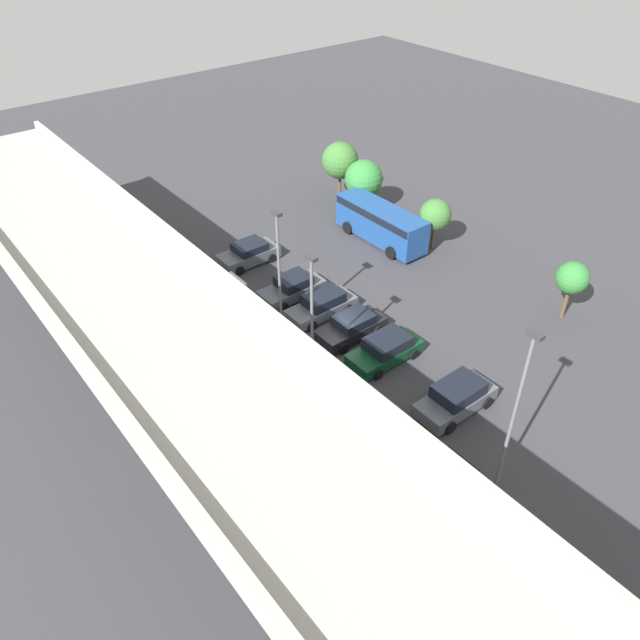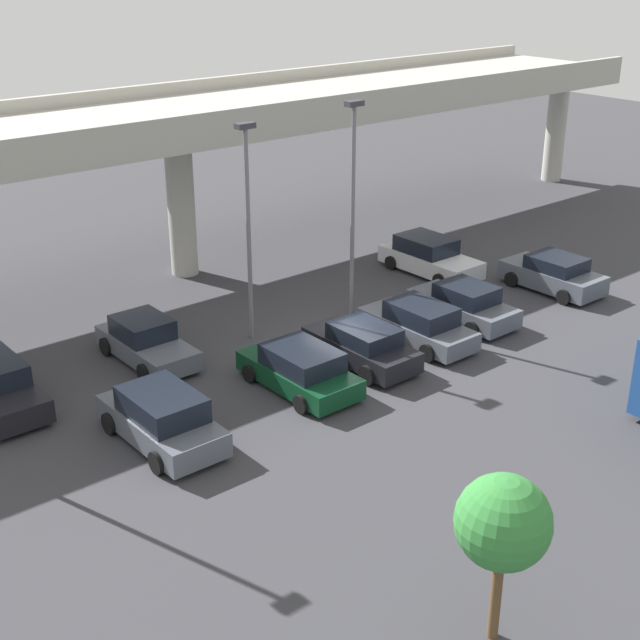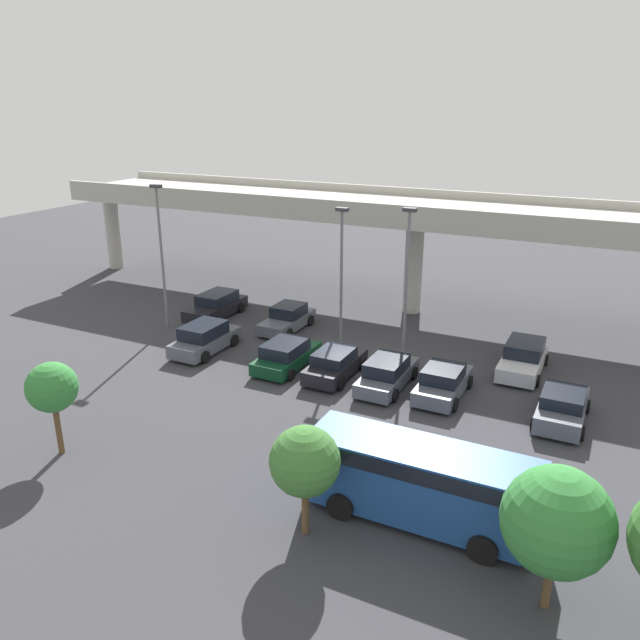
{
  "view_description": "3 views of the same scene",
  "coord_description": "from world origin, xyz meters",
  "px_view_note": "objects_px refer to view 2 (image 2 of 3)",
  "views": [
    {
      "loc": [
        -22.4,
        19.14,
        23.54
      ],
      "look_at": [
        0.81,
        0.76,
        1.46
      ],
      "focal_mm": 35.0,
      "sensor_mm": 36.0,
      "label": 1
    },
    {
      "loc": [
        -19.32,
        -21.88,
        13.81
      ],
      "look_at": [
        0.11,
        1.63,
        0.77
      ],
      "focal_mm": 50.0,
      "sensor_mm": 36.0,
      "label": 2
    },
    {
      "loc": [
        12.45,
        -27.89,
        13.6
      ],
      "look_at": [
        -2.04,
        1.14,
        2.16
      ],
      "focal_mm": 35.0,
      "sensor_mm": 36.0,
      "label": 3
    }
  ],
  "objects_px": {
    "lamp_post_mid_lot": "(248,217)",
    "lamp_post_by_overpass": "(353,196)",
    "parked_car_5": "(418,324)",
    "tree_front_left": "(503,523)",
    "parked_car_2": "(146,342)",
    "parked_car_6": "(464,304)",
    "parked_car_1": "(162,418)",
    "parked_car_3": "(300,369)",
    "parked_car_8": "(553,274)",
    "parked_car_7": "(429,257)",
    "parked_car_4": "(362,345)"
  },
  "relations": [
    {
      "from": "parked_car_3",
      "to": "parked_car_4",
      "type": "distance_m",
      "value": 2.85
    },
    {
      "from": "parked_car_2",
      "to": "lamp_post_by_overpass",
      "type": "height_order",
      "value": "lamp_post_by_overpass"
    },
    {
      "from": "parked_car_6",
      "to": "parked_car_8",
      "type": "height_order",
      "value": "parked_car_6"
    },
    {
      "from": "parked_car_3",
      "to": "lamp_post_mid_lot",
      "type": "bearing_deg",
      "value": -14.98
    },
    {
      "from": "parked_car_5",
      "to": "lamp_post_mid_lot",
      "type": "height_order",
      "value": "lamp_post_mid_lot"
    },
    {
      "from": "lamp_post_mid_lot",
      "to": "parked_car_8",
      "type": "bearing_deg",
      "value": -17.96
    },
    {
      "from": "parked_car_8",
      "to": "tree_front_left",
      "type": "distance_m",
      "value": 21.65
    },
    {
      "from": "parked_car_3",
      "to": "lamp_post_by_overpass",
      "type": "height_order",
      "value": "lamp_post_by_overpass"
    },
    {
      "from": "parked_car_7",
      "to": "parked_car_6",
      "type": "bearing_deg",
      "value": -32.17
    },
    {
      "from": "parked_car_4",
      "to": "tree_front_left",
      "type": "bearing_deg",
      "value": 149.95
    },
    {
      "from": "parked_car_5",
      "to": "lamp_post_by_overpass",
      "type": "height_order",
      "value": "lamp_post_by_overpass"
    },
    {
      "from": "lamp_post_mid_lot",
      "to": "lamp_post_by_overpass",
      "type": "xyz_separation_m",
      "value": [
        4.19,
        -0.91,
        0.22
      ]
    },
    {
      "from": "parked_car_8",
      "to": "lamp_post_by_overpass",
      "type": "xyz_separation_m",
      "value": [
        -8.6,
        3.24,
        4.21
      ]
    },
    {
      "from": "parked_car_3",
      "to": "parked_car_2",
      "type": "bearing_deg",
      "value": 28.69
    },
    {
      "from": "parked_car_5",
      "to": "parked_car_6",
      "type": "xyz_separation_m",
      "value": [
        2.79,
        0.29,
        -0.02
      ]
    },
    {
      "from": "parked_car_1",
      "to": "parked_car_8",
      "type": "xyz_separation_m",
      "value": [
        19.25,
        0.37,
        -0.08
      ]
    },
    {
      "from": "parked_car_3",
      "to": "parked_car_6",
      "type": "distance_m",
      "value": 8.51
    },
    {
      "from": "parked_car_1",
      "to": "lamp_post_mid_lot",
      "type": "xyz_separation_m",
      "value": [
        6.46,
        4.52,
        3.92
      ]
    },
    {
      "from": "parked_car_5",
      "to": "tree_front_left",
      "type": "distance_m",
      "value": 15.41
    },
    {
      "from": "lamp_post_by_overpass",
      "to": "tree_front_left",
      "type": "height_order",
      "value": "lamp_post_by_overpass"
    },
    {
      "from": "parked_car_3",
      "to": "parked_car_5",
      "type": "distance_m",
      "value": 5.71
    },
    {
      "from": "parked_car_6",
      "to": "parked_car_5",
      "type": "bearing_deg",
      "value": 95.88
    },
    {
      "from": "parked_car_1",
      "to": "tree_front_left",
      "type": "xyz_separation_m",
      "value": [
        1.32,
        -11.56,
        2.13
      ]
    },
    {
      "from": "lamp_post_mid_lot",
      "to": "lamp_post_by_overpass",
      "type": "relative_size",
      "value": 0.95
    },
    {
      "from": "parked_car_8",
      "to": "parked_car_7",
      "type": "bearing_deg",
      "value": 27.14
    },
    {
      "from": "parked_car_4",
      "to": "parked_car_6",
      "type": "height_order",
      "value": "parked_car_6"
    },
    {
      "from": "parked_car_7",
      "to": "lamp_post_by_overpass",
      "type": "bearing_deg",
      "value": -74.93
    },
    {
      "from": "parked_car_4",
      "to": "parked_car_7",
      "type": "xyz_separation_m",
      "value": [
        8.62,
        5.05,
        0.04
      ]
    },
    {
      "from": "lamp_post_by_overpass",
      "to": "parked_car_5",
      "type": "bearing_deg",
      "value": -84.27
    },
    {
      "from": "parked_car_5",
      "to": "parked_car_6",
      "type": "height_order",
      "value": "parked_car_5"
    },
    {
      "from": "parked_car_8",
      "to": "lamp_post_mid_lot",
      "type": "distance_m",
      "value": 14.03
    },
    {
      "from": "parked_car_8",
      "to": "tree_front_left",
      "type": "xyz_separation_m",
      "value": [
        -17.93,
        -11.93,
        2.21
      ]
    },
    {
      "from": "parked_car_6",
      "to": "tree_front_left",
      "type": "distance_m",
      "value": 17.49
    },
    {
      "from": "parked_car_6",
      "to": "tree_front_left",
      "type": "relative_size",
      "value": 1.12
    },
    {
      "from": "parked_car_1",
      "to": "parked_car_3",
      "type": "relative_size",
      "value": 1.01
    },
    {
      "from": "parked_car_2",
      "to": "parked_car_4",
      "type": "relative_size",
      "value": 1.01
    },
    {
      "from": "parked_car_6",
      "to": "lamp_post_by_overpass",
      "type": "xyz_separation_m",
      "value": [
        -3.13,
        3.08,
        4.22
      ]
    },
    {
      "from": "lamp_post_by_overpass",
      "to": "parked_car_4",
      "type": "bearing_deg",
      "value": -126.5
    },
    {
      "from": "parked_car_1",
      "to": "parked_car_6",
      "type": "xyz_separation_m",
      "value": [
        13.78,
        0.52,
        -0.09
      ]
    },
    {
      "from": "parked_car_1",
      "to": "parked_car_6",
      "type": "relative_size",
      "value": 1.03
    },
    {
      "from": "parked_car_2",
      "to": "parked_car_6",
      "type": "height_order",
      "value": "parked_car_2"
    },
    {
      "from": "parked_car_2",
      "to": "parked_car_7",
      "type": "xyz_separation_m",
      "value": [
        14.31,
        -0.04,
        0.04
      ]
    },
    {
      "from": "parked_car_1",
      "to": "parked_car_3",
      "type": "xyz_separation_m",
      "value": [
        5.28,
        0.1,
        -0.08
      ]
    },
    {
      "from": "parked_car_2",
      "to": "lamp_post_mid_lot",
      "type": "bearing_deg",
      "value": 79.15
    },
    {
      "from": "parked_car_4",
      "to": "parked_car_3",
      "type": "bearing_deg",
      "value": 92.16
    },
    {
      "from": "lamp_post_mid_lot",
      "to": "parked_car_1",
      "type": "bearing_deg",
      "value": -145.05
    },
    {
      "from": "parked_car_1",
      "to": "parked_car_2",
      "type": "xyz_separation_m",
      "value": [
        2.44,
        5.29,
        -0.08
      ]
    },
    {
      "from": "parked_car_2",
      "to": "lamp_post_mid_lot",
      "type": "relative_size",
      "value": 0.55
    },
    {
      "from": "parked_car_5",
      "to": "parked_car_8",
      "type": "distance_m",
      "value": 8.26
    },
    {
      "from": "parked_car_3",
      "to": "parked_car_6",
      "type": "bearing_deg",
      "value": -87.12
    }
  ]
}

